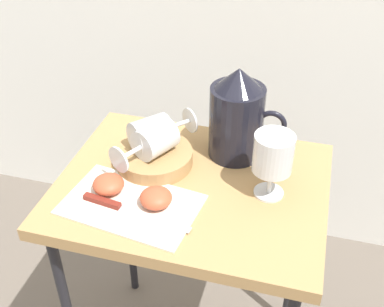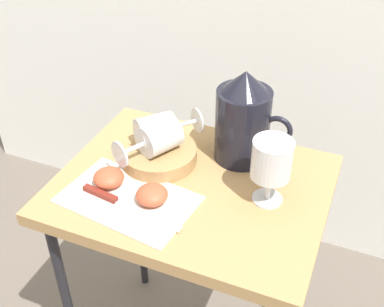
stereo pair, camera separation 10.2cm
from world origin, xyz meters
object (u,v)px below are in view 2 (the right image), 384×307
Objects in this scene: wine_glass_upright at (271,162)px; apple_half_left at (109,178)px; pitcher at (243,124)px; knife at (116,201)px; apple_half_right at (152,195)px; basket_tray at (159,155)px; wine_glass_tipped_near at (158,131)px; table at (192,205)px; wine_glass_tipped_far at (158,137)px.

wine_glass_upright reaches higher than apple_half_left.
pitcher is 0.32m from apple_half_left.
knife is at bearing -154.95° from wine_glass_upright.
apple_half_right is 0.08m from knife.
apple_half_left is (-0.06, -0.12, 0.00)m from basket_tray.
wine_glass_tipped_near is (-0.18, -0.07, -0.02)m from pitcher.
table is at bearing 46.17° from knife.
knife is (-0.07, -0.03, -0.01)m from apple_half_right.
wine_glass_tipped_near reaches higher than table.
wine_glass_tipped_near is 0.65× the size of knife.
wine_glass_upright is at bearing -5.95° from wine_glass_tipped_far.
wine_glass_tipped_near is at bearing 112.40° from basket_tray.
wine_glass_upright is (0.17, 0.01, 0.16)m from table.
apple_half_right is (-0.05, -0.09, 0.09)m from table.
pitcher reaches higher than apple_half_left.
table is 4.22× the size of wine_glass_tipped_near.
wine_glass_tipped_near is at bearing 151.21° from table.
wine_glass_tipped_near reaches higher than basket_tray.
pitcher is (0.17, 0.09, 0.07)m from basket_tray.
wine_glass_upright is at bearing -10.25° from wine_glass_tipped_near.
wine_glass_tipped_near is at bearing 114.02° from wine_glass_tipped_far.
wine_glass_tipped_near is 0.16m from apple_half_left.
wine_glass_tipped_near is 0.96× the size of wine_glass_tipped_far.
wine_glass_upright is at bearing 14.78° from apple_half_left.
pitcher reaches higher than knife.
wine_glass_tipped_far is at bearing 110.01° from apple_half_right.
wine_glass_tipped_near reaches higher than apple_half_right.
wine_glass_tipped_far is at bearing -63.44° from basket_tray.
wine_glass_tipped_far is 0.68× the size of knife.
apple_half_right is (0.11, -0.01, 0.00)m from apple_half_left.
wine_glass_upright is 0.28m from wine_glass_tipped_near.
basket_tray reaches higher than table.
apple_half_right is (0.05, -0.14, 0.00)m from basket_tray.
wine_glass_tipped_far is 2.45× the size of apple_half_left.
apple_half_right is at bearing -119.28° from table.
wine_glass_upright is at bearing -7.62° from basket_tray.
pitcher is 0.19m from wine_glass_tipped_far.
knife is at bearing -133.83° from table.
apple_half_left is at bearing 133.15° from knife.
basket_tray is 1.13× the size of wine_glass_tipped_near.
wine_glass_upright is (0.27, -0.04, 0.08)m from basket_tray.
basket_tray is 0.73× the size of knife.
wine_glass_tipped_far is 0.14m from apple_half_left.
wine_glass_tipped_far is (0.00, -0.01, 0.05)m from basket_tray.
table is at bearing -20.81° from wine_glass_tipped_far.
basket_tray is 0.80× the size of pitcher.
apple_half_left is (-0.05, -0.14, -0.05)m from wine_glass_tipped_near.
wine_glass_upright is 0.94× the size of wine_glass_tipped_near.
knife reaches higher than table.
wine_glass_tipped_far is at bearing -149.83° from pitcher.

